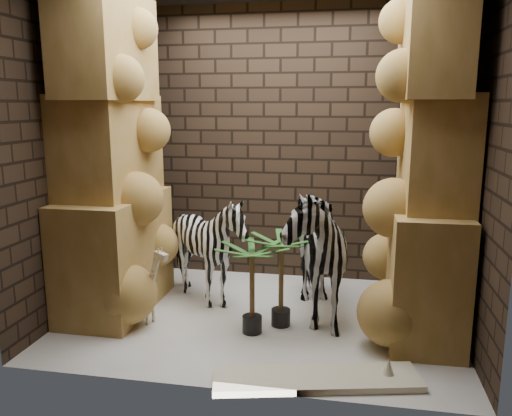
% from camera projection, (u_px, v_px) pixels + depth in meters
% --- Properties ---
extents(floor, '(3.50, 3.50, 0.00)m').
position_uv_depth(floor, '(260.00, 318.00, 4.76)').
color(floor, white).
rests_on(floor, ground).
extents(wall_back, '(3.50, 0.00, 3.50)m').
position_uv_depth(wall_back, '(280.00, 145.00, 5.67)').
color(wall_back, black).
rests_on(wall_back, ground).
extents(wall_front, '(3.50, 0.00, 3.50)m').
position_uv_depth(wall_front, '(225.00, 175.00, 3.26)').
color(wall_front, black).
rests_on(wall_front, ground).
extents(wall_left, '(0.00, 3.00, 3.00)m').
position_uv_depth(wall_left, '(75.00, 153.00, 4.78)').
color(wall_left, black).
rests_on(wall_left, ground).
extents(wall_right, '(0.00, 3.00, 3.00)m').
position_uv_depth(wall_right, '(473.00, 160.00, 4.15)').
color(wall_right, black).
rests_on(wall_right, ground).
extents(rock_pillar_left, '(0.68, 1.30, 3.00)m').
position_uv_depth(rock_pillar_left, '(110.00, 153.00, 4.71)').
color(rock_pillar_left, tan).
rests_on(rock_pillar_left, floor).
extents(rock_pillar_right, '(0.58, 1.25, 3.00)m').
position_uv_depth(rock_pillar_right, '(430.00, 159.00, 4.21)').
color(rock_pillar_right, tan).
rests_on(rock_pillar_right, floor).
extents(zebra_right, '(1.00, 1.41, 1.51)m').
position_uv_depth(zebra_right, '(307.00, 237.00, 4.69)').
color(zebra_right, white).
rests_on(zebra_right, floor).
extents(zebra_left, '(0.99, 1.18, 1.01)m').
position_uv_depth(zebra_left, '(209.00, 254.00, 5.02)').
color(zebra_left, white).
rests_on(zebra_left, floor).
extents(giraffe_toy, '(0.41, 0.27, 0.75)m').
position_uv_depth(giraffe_toy, '(141.00, 282.00, 4.61)').
color(giraffe_toy, beige).
rests_on(giraffe_toy, floor).
extents(palm_front, '(0.36, 0.36, 0.84)m').
position_uv_depth(palm_front, '(281.00, 281.00, 4.52)').
color(palm_front, '#184116').
rests_on(palm_front, floor).
extents(palm_back, '(0.36, 0.36, 0.80)m').
position_uv_depth(palm_back, '(252.00, 289.00, 4.37)').
color(palm_back, '#184116').
rests_on(palm_back, floor).
extents(surfboard, '(1.51, 0.68, 0.05)m').
position_uv_depth(surfboard, '(317.00, 379.00, 3.65)').
color(surfboard, beige).
rests_on(surfboard, floor).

